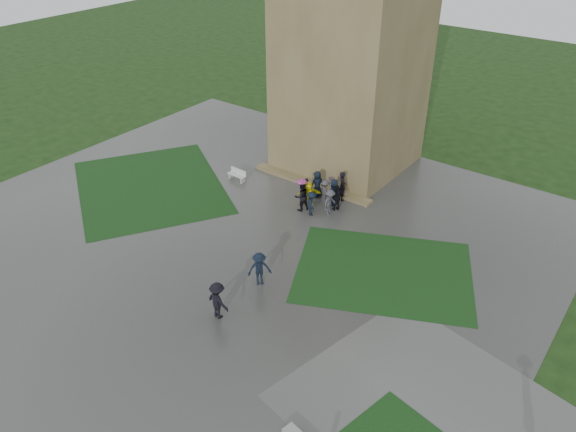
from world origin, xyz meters
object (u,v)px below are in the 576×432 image
Objects in this scene: bench at (237,175)px; tower at (353,35)px; pedestrian_near at (218,300)px; pedestrian_mid at (259,269)px.

tower is at bearing 60.22° from bench.
tower is 9.38× the size of pedestrian_near.
tower is 12.85× the size of bench.
pedestrian_near is (3.95, -17.73, -8.02)m from tower.
tower is 9.72× the size of pedestrian_mid.
tower is 19.86m from pedestrian_near.
bench is 0.73× the size of pedestrian_near.
pedestrian_near is (0.02, -3.07, 0.03)m from pedestrian_mid.
tower reaches higher than pedestrian_near.
bench is 11.46m from pedestrian_mid.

